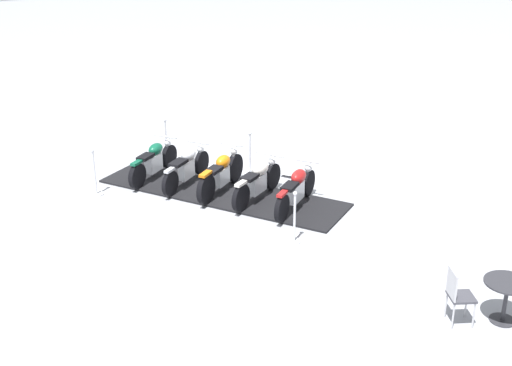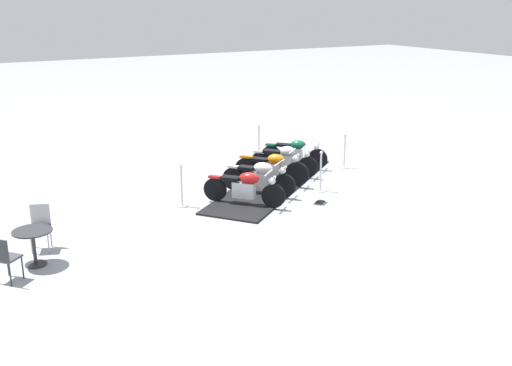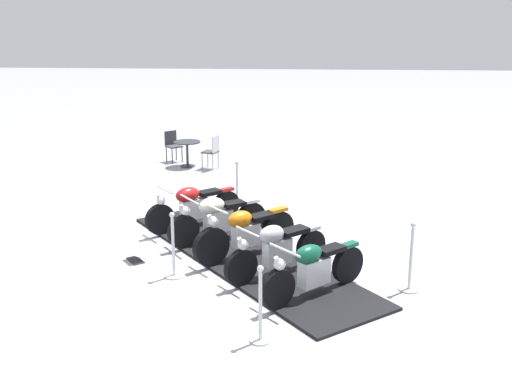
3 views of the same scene
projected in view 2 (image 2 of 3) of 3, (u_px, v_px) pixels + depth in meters
ground_plane at (271, 185)px, 17.22m from camera, size 80.00×80.00×0.00m
display_platform at (271, 184)px, 17.21m from camera, size 5.84×5.04×0.05m
motorcycle_maroon at (245, 187)px, 15.33m from camera, size 1.53×1.75×0.91m
motorcycle_cream at (260, 177)px, 16.19m from camera, size 1.35×1.78×0.93m
motorcycle_copper at (272, 168)px, 17.06m from camera, size 1.55×1.73×1.02m
motorcycle_chrome at (284, 159)px, 17.92m from camera, size 1.48×1.67×0.90m
motorcycle_forest at (295, 153)px, 18.79m from camera, size 1.51×1.65×0.91m
stanchion_right_mid at (320, 179)px, 16.58m from camera, size 0.34×0.34×1.14m
stanchion_left_rear at (259, 148)px, 19.94m from camera, size 0.34×0.34×1.16m
stanchion_left_front at (182, 192)px, 15.35m from camera, size 0.30×0.30×1.12m
stanchion_right_rear at (344, 156)px, 18.87m from camera, size 0.30×0.30×1.11m
info_placard at (319, 201)px, 15.69m from camera, size 0.43×0.40×0.20m
cafe_table at (33, 239)px, 11.90m from camera, size 0.78×0.78×0.74m
cafe_chair_near_table at (40, 224)px, 12.68m from camera, size 0.51×0.51×0.98m
cafe_chair_across_table at (4, 256)px, 11.16m from camera, size 0.56×0.56×0.92m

